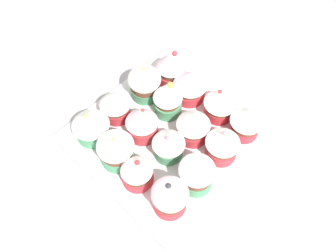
{
  "coord_description": "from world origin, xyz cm",
  "views": [
    {
      "loc": [
        -26.32,
        -25.29,
        61.28
      ],
      "look_at": [
        0.0,
        0.0,
        4.2
      ],
      "focal_mm": 40.41,
      "sensor_mm": 36.0,
      "label": 1
    }
  ],
  "objects_px": {
    "cupcake_4": "(137,171)",
    "cupcake_12": "(91,125)",
    "cupcake_13": "(115,104)",
    "cupcake_3": "(247,121)",
    "baking_tray": "(168,136)",
    "cupcake_9": "(142,122)",
    "cupcake_6": "(193,124)",
    "cupcake_14": "(145,83)",
    "cupcake_5": "(169,144)",
    "cupcake_7": "(220,103)",
    "cupcake_2": "(222,144)",
    "cupcake_11": "(190,84)",
    "cupcake_15": "(171,66)",
    "cupcake_1": "(197,174)",
    "cupcake_8": "(116,150)",
    "cupcake_0": "(170,197)",
    "cupcake_10": "(168,98)"
  },
  "relations": [
    {
      "from": "cupcake_4",
      "to": "cupcake_12",
      "type": "xyz_separation_m",
      "value": [
        0.01,
        0.12,
        0.0
      ]
    },
    {
      "from": "cupcake_13",
      "to": "cupcake_3",
      "type": "bearing_deg",
      "value": -55.15
    },
    {
      "from": "baking_tray",
      "to": "cupcake_9",
      "type": "height_order",
      "value": "cupcake_9"
    },
    {
      "from": "cupcake_4",
      "to": "cupcake_6",
      "type": "bearing_deg",
      "value": -3.37
    },
    {
      "from": "cupcake_4",
      "to": "cupcake_14",
      "type": "height_order",
      "value": "cupcake_4"
    },
    {
      "from": "cupcake_5",
      "to": "cupcake_7",
      "type": "height_order",
      "value": "same"
    },
    {
      "from": "cupcake_2",
      "to": "cupcake_11",
      "type": "relative_size",
      "value": 1.01
    },
    {
      "from": "cupcake_11",
      "to": "cupcake_15",
      "type": "xyz_separation_m",
      "value": [
        0.01,
        0.06,
        0.0
      ]
    },
    {
      "from": "baking_tray",
      "to": "cupcake_14",
      "type": "bearing_deg",
      "value": 69.09
    },
    {
      "from": "cupcake_1",
      "to": "cupcake_4",
      "type": "xyz_separation_m",
      "value": [
        -0.06,
        0.08,
        0.0
      ]
    },
    {
      "from": "cupcake_11",
      "to": "cupcake_5",
      "type": "bearing_deg",
      "value": -153.78
    },
    {
      "from": "cupcake_13",
      "to": "cupcake_4",
      "type": "bearing_deg",
      "value": -117.31
    },
    {
      "from": "cupcake_1",
      "to": "cupcake_14",
      "type": "relative_size",
      "value": 0.91
    },
    {
      "from": "cupcake_7",
      "to": "cupcake_3",
      "type": "bearing_deg",
      "value": -89.14
    },
    {
      "from": "cupcake_5",
      "to": "cupcake_8",
      "type": "distance_m",
      "value": 0.09
    },
    {
      "from": "cupcake_2",
      "to": "cupcake_13",
      "type": "bearing_deg",
      "value": 110.18
    },
    {
      "from": "cupcake_4",
      "to": "cupcake_15",
      "type": "xyz_separation_m",
      "value": [
        0.2,
        0.11,
        0.0
      ]
    },
    {
      "from": "cupcake_2",
      "to": "cupcake_8",
      "type": "bearing_deg",
      "value": 137.01
    },
    {
      "from": "cupcake_0",
      "to": "cupcake_1",
      "type": "bearing_deg",
      "value": -3.03
    },
    {
      "from": "cupcake_4",
      "to": "cupcake_7",
      "type": "distance_m",
      "value": 0.2
    },
    {
      "from": "cupcake_15",
      "to": "cupcake_9",
      "type": "bearing_deg",
      "value": -157.85
    },
    {
      "from": "cupcake_5",
      "to": "cupcake_8",
      "type": "relative_size",
      "value": 1.05
    },
    {
      "from": "cupcake_2",
      "to": "cupcake_4",
      "type": "height_order",
      "value": "same"
    },
    {
      "from": "cupcake_8",
      "to": "cupcake_6",
      "type": "bearing_deg",
      "value": -25.96
    },
    {
      "from": "cupcake_6",
      "to": "cupcake_14",
      "type": "bearing_deg",
      "value": 86.88
    },
    {
      "from": "cupcake_6",
      "to": "cupcake_7",
      "type": "xyz_separation_m",
      "value": [
        0.07,
        -0.0,
        -0.0
      ]
    },
    {
      "from": "cupcake_15",
      "to": "cupcake_6",
      "type": "bearing_deg",
      "value": -119.76
    },
    {
      "from": "cupcake_1",
      "to": "cupcake_2",
      "type": "relative_size",
      "value": 0.88
    },
    {
      "from": "baking_tray",
      "to": "cupcake_8",
      "type": "height_order",
      "value": "cupcake_8"
    },
    {
      "from": "cupcake_0",
      "to": "cupcake_1",
      "type": "relative_size",
      "value": 1.13
    },
    {
      "from": "cupcake_7",
      "to": "cupcake_13",
      "type": "xyz_separation_m",
      "value": [
        -0.14,
        0.14,
        0.0
      ]
    },
    {
      "from": "cupcake_6",
      "to": "cupcake_12",
      "type": "distance_m",
      "value": 0.18
    },
    {
      "from": "cupcake_6",
      "to": "cupcake_11",
      "type": "distance_m",
      "value": 0.09
    },
    {
      "from": "cupcake_0",
      "to": "cupcake_11",
      "type": "distance_m",
      "value": 0.23
    },
    {
      "from": "cupcake_7",
      "to": "cupcake_14",
      "type": "distance_m",
      "value": 0.15
    },
    {
      "from": "cupcake_11",
      "to": "cupcake_15",
      "type": "height_order",
      "value": "cupcake_15"
    },
    {
      "from": "cupcake_2",
      "to": "cupcake_15",
      "type": "xyz_separation_m",
      "value": [
        0.06,
        0.18,
        0.0
      ]
    },
    {
      "from": "cupcake_1",
      "to": "cupcake_6",
      "type": "xyz_separation_m",
      "value": [
        0.07,
        0.07,
        0.0
      ]
    },
    {
      "from": "cupcake_0",
      "to": "cupcake_8",
      "type": "xyz_separation_m",
      "value": [
        -0.0,
        0.13,
        -0.0
      ]
    },
    {
      "from": "cupcake_12",
      "to": "cupcake_15",
      "type": "height_order",
      "value": "cupcake_15"
    },
    {
      "from": "baking_tray",
      "to": "cupcake_1",
      "type": "bearing_deg",
      "value": -110.02
    },
    {
      "from": "cupcake_10",
      "to": "cupcake_12",
      "type": "height_order",
      "value": "cupcake_10"
    },
    {
      "from": "cupcake_2",
      "to": "cupcake_11",
      "type": "xyz_separation_m",
      "value": [
        0.06,
        0.13,
        0.0
      ]
    },
    {
      "from": "cupcake_9",
      "to": "cupcake_14",
      "type": "distance_m",
      "value": 0.09
    },
    {
      "from": "cupcake_1",
      "to": "cupcake_7",
      "type": "bearing_deg",
      "value": 24.79
    },
    {
      "from": "cupcake_10",
      "to": "cupcake_14",
      "type": "relative_size",
      "value": 1.22
    },
    {
      "from": "cupcake_6",
      "to": "cupcake_9",
      "type": "bearing_deg",
      "value": 131.23
    },
    {
      "from": "cupcake_14",
      "to": "cupcake_1",
      "type": "bearing_deg",
      "value": -110.46
    },
    {
      "from": "cupcake_8",
      "to": "cupcake_12",
      "type": "distance_m",
      "value": 0.07
    },
    {
      "from": "cupcake_0",
      "to": "cupcake_7",
      "type": "height_order",
      "value": "cupcake_0"
    }
  ]
}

